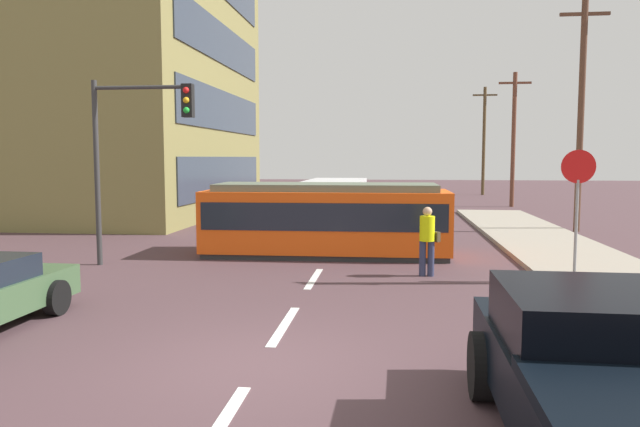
{
  "coord_description": "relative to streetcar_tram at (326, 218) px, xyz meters",
  "views": [
    {
      "loc": [
        1.77,
        -7.87,
        2.85
      ],
      "look_at": [
        -0.2,
        8.93,
        1.27
      ],
      "focal_mm": 33.9,
      "sensor_mm": 36.0,
      "label": 1
    }
  ],
  "objects": [
    {
      "name": "ground_plane",
      "position": [
        0.08,
        0.43,
        -1.08
      ],
      "size": [
        120.0,
        120.0,
        0.0
      ],
      "primitive_type": "plane",
      "color": "#4C3539"
    },
    {
      "name": "sidewalk_curb_right",
      "position": [
        6.88,
        -3.57,
        -1.01
      ],
      "size": [
        3.2,
        36.0,
        0.14
      ],
      "primitive_type": "cube",
      "color": "gray",
      "rests_on": "ground"
    },
    {
      "name": "lane_stripe_1",
      "position": [
        0.08,
        -7.57,
        -1.08
      ],
      "size": [
        0.16,
        2.4,
        0.01
      ],
      "primitive_type": "cube",
      "color": "silver",
      "rests_on": "ground"
    },
    {
      "name": "lane_stripe_2",
      "position": [
        0.08,
        -3.57,
        -1.08
      ],
      "size": [
        0.16,
        2.4,
        0.01
      ],
      "primitive_type": "cube",
      "color": "silver",
      "rests_on": "ground"
    },
    {
      "name": "lane_stripe_3",
      "position": [
        0.08,
        6.0,
        -1.08
      ],
      "size": [
        0.16,
        2.4,
        0.01
      ],
      "primitive_type": "cube",
      "color": "silver",
      "rests_on": "ground"
    },
    {
      "name": "lane_stripe_4",
      "position": [
        0.08,
        12.0,
        -1.08
      ],
      "size": [
        0.16,
        2.4,
        0.01
      ],
      "primitive_type": "cube",
      "color": "silver",
      "rests_on": "ground"
    },
    {
      "name": "corner_building",
      "position": [
        -14.0,
        11.79,
        8.52
      ],
      "size": [
        15.42,
        16.07,
        19.2
      ],
      "color": "olive",
      "rests_on": "ground"
    },
    {
      "name": "streetcar_tram",
      "position": [
        0.0,
        0.0,
        0.0
      ],
      "size": [
        7.09,
        2.65,
        2.09
      ],
      "color": "#EE5112",
      "rests_on": "ground"
    },
    {
      "name": "city_bus",
      "position": [
        -0.63,
        9.5,
        -0.02
      ],
      "size": [
        2.64,
        5.87,
        1.84
      ],
      "color": "beige",
      "rests_on": "ground"
    },
    {
      "name": "pedestrian_crossing",
      "position": [
        2.74,
        -2.91,
        -0.14
      ],
      "size": [
        0.5,
        0.36,
        1.67
      ],
      "color": "#2E3351",
      "rests_on": "ground"
    },
    {
      "name": "pickup_truck_parked",
      "position": [
        3.93,
        -11.84,
        -0.28
      ],
      "size": [
        2.33,
        5.03,
        1.55
      ],
      "color": "black",
      "rests_on": "ground"
    },
    {
      "name": "stop_sign",
      "position": [
        6.08,
        -3.17,
        1.11
      ],
      "size": [
        0.76,
        0.07,
        2.88
      ],
      "color": "gray",
      "rests_on": "sidewalk_curb_right"
    },
    {
      "name": "traffic_light_mast",
      "position": [
        -4.73,
        -2.38,
        2.31
      ],
      "size": [
        2.72,
        0.33,
        4.84
      ],
      "color": "#333333",
      "rests_on": "ground"
    },
    {
      "name": "utility_pole_mid",
      "position": [
        8.98,
        6.62,
        3.49
      ],
      "size": [
        1.8,
        0.24,
        8.77
      ],
      "color": "brown",
      "rests_on": "ground"
    },
    {
      "name": "utility_pole_far",
      "position": [
        8.83,
        18.45,
        2.93
      ],
      "size": [
        1.8,
        0.24,
        7.67
      ],
      "color": "brown",
      "rests_on": "ground"
    },
    {
      "name": "utility_pole_distant",
      "position": [
        8.84,
        29.67,
        3.16
      ],
      "size": [
        1.8,
        0.24,
        8.12
      ],
      "color": "brown",
      "rests_on": "ground"
    }
  ]
}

